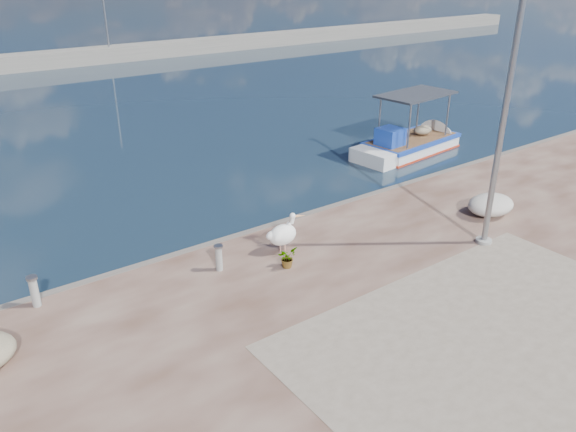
{
  "coord_description": "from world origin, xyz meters",
  "views": [
    {
      "loc": [
        -8.28,
        -7.58,
        7.74
      ],
      "look_at": [
        0.0,
        3.8,
        1.3
      ],
      "focal_mm": 35.0,
      "sensor_mm": 36.0,
      "label": 1
    }
  ],
  "objects_px": {
    "pelican": "(283,234)",
    "bollard_near": "(219,257)",
    "boat_right": "(410,147)",
    "lamp_post": "(501,128)"
  },
  "relations": [
    {
      "from": "lamp_post",
      "to": "pelican",
      "type": "bearing_deg",
      "value": 149.16
    },
    {
      "from": "pelican",
      "to": "bollard_near",
      "type": "bearing_deg",
      "value": -171.23
    },
    {
      "from": "boat_right",
      "to": "pelican",
      "type": "xyz_separation_m",
      "value": [
        -10.5,
        -5.03,
        0.77
      ]
    },
    {
      "from": "boat_right",
      "to": "pelican",
      "type": "distance_m",
      "value": 11.67
    },
    {
      "from": "pelican",
      "to": "bollard_near",
      "type": "xyz_separation_m",
      "value": [
        -1.93,
        0.11,
        -0.13
      ]
    },
    {
      "from": "boat_right",
      "to": "lamp_post",
      "type": "height_order",
      "value": "lamp_post"
    },
    {
      "from": "pelican",
      "to": "lamp_post",
      "type": "xyz_separation_m",
      "value": [
        4.85,
        -2.89,
        2.79
      ]
    },
    {
      "from": "pelican",
      "to": "lamp_post",
      "type": "relative_size",
      "value": 0.16
    },
    {
      "from": "boat_right",
      "to": "lamp_post",
      "type": "xyz_separation_m",
      "value": [
        -5.66,
        -7.92,
        3.56
      ]
    },
    {
      "from": "pelican",
      "to": "bollard_near",
      "type": "height_order",
      "value": "pelican"
    }
  ]
}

